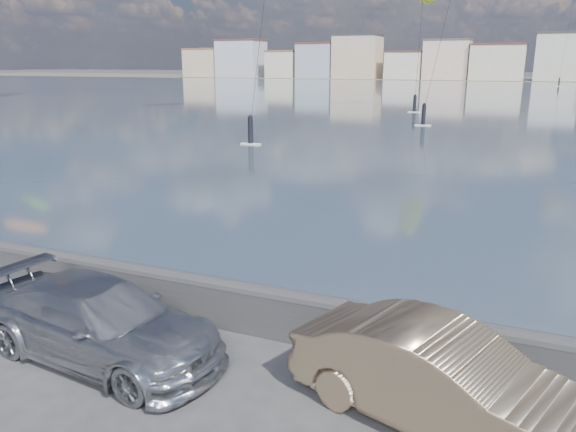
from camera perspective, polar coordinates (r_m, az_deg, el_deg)
name	(u,v)px	position (r m, az deg, el deg)	size (l,w,h in m)	color
ground	(141,391)	(10.32, -14.67, -16.84)	(700.00, 700.00, 0.00)	#333335
bay_water	(496,97)	(98.55, 20.41, 11.26)	(500.00, 177.00, 0.00)	#364558
far_shore_strip	(518,79)	(206.89, 22.32, 12.74)	(500.00, 60.00, 0.00)	#4C473D
seawall	(220,300)	(12.01, -6.93, -8.49)	(400.00, 0.36, 1.08)	#28282B
far_buildings	(523,60)	(192.79, 22.78, 14.38)	(240.79, 13.26, 14.60)	#CCB293
car_silver	(101,322)	(11.21, -18.51, -10.14)	(2.07, 5.08, 1.48)	#A6A8AE
car_champagne	(442,379)	(9.13, 15.36, -15.70)	(1.66, 4.76, 1.57)	tan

